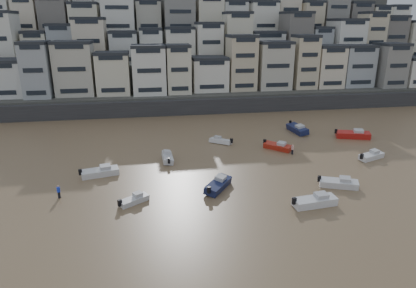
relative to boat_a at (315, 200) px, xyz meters
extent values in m
cube|color=#38383A|center=(-4.42, 48.25, 0.96)|extent=(140.00, 3.00, 3.50)
cube|color=#4C4C47|center=(0.58, 55.25, 1.21)|extent=(140.00, 14.00, 4.00)
cube|color=#4C4C47|center=(0.58, 67.25, 4.21)|extent=(140.00, 14.00, 10.00)
cube|color=#4C4C47|center=(0.58, 79.25, 8.21)|extent=(140.00, 14.00, 18.00)
cube|color=#4C4C47|center=(0.58, 91.25, 12.21)|extent=(140.00, 16.00, 26.00)
cube|color=#4C4C47|center=(0.58, 105.25, 15.21)|extent=(140.00, 18.00, 32.00)
camera|label=1|loc=(-19.12, -36.84, 20.12)|focal=32.00mm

